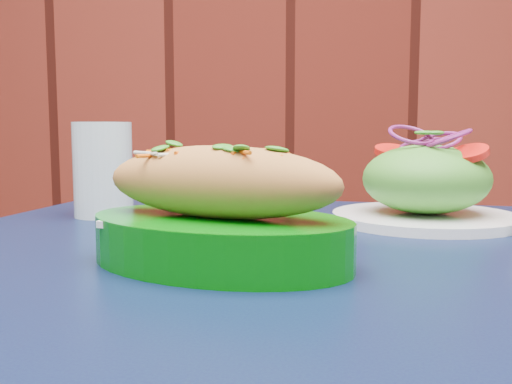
{
  "coord_description": "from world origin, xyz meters",
  "views": [
    {
      "loc": [
        0.39,
        1.09,
        0.87
      ],
      "look_at": [
        0.36,
        1.64,
        0.81
      ],
      "focal_mm": 40.0,
      "sensor_mm": 36.0,
      "label": 1
    }
  ],
  "objects": [
    {
      "name": "cafe_table",
      "position": [
        0.37,
        1.66,
        0.66
      ],
      "size": [
        0.93,
        0.93,
        0.75
      ],
      "rotation": [
        0.0,
        0.0,
        -0.18
      ],
      "color": "black",
      "rests_on": "ground"
    },
    {
      "name": "banh_mi_basket",
      "position": [
        0.33,
        1.59,
        0.8
      ],
      "size": [
        0.29,
        0.24,
        0.11
      ],
      "rotation": [
        0.0,
        0.0,
        -0.39
      ],
      "color": "#026A08",
      "rests_on": "cafe_table"
    },
    {
      "name": "salad_plate",
      "position": [
        0.57,
        1.84,
        0.8
      ],
      "size": [
        0.24,
        0.24,
        0.12
      ],
      "rotation": [
        0.0,
        0.0,
        -0.15
      ],
      "color": "white",
      "rests_on": "cafe_table"
    },
    {
      "name": "water_glass",
      "position": [
        0.13,
        1.86,
        0.82
      ],
      "size": [
        0.08,
        0.08,
        0.13
      ],
      "primitive_type": "cylinder",
      "color": "silver",
      "rests_on": "cafe_table"
    }
  ]
}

